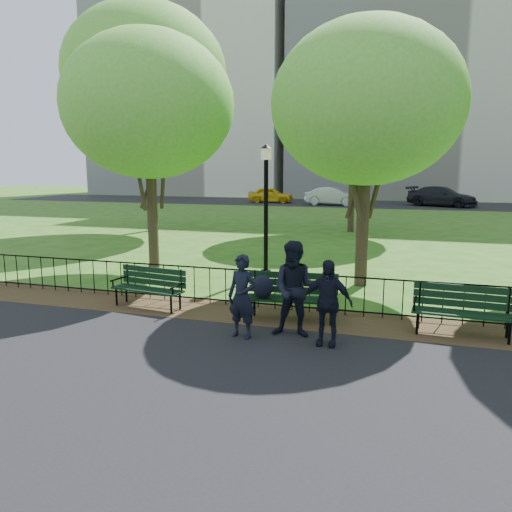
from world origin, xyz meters
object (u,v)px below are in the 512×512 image
(park_bench_right_a, at_px, (463,305))
(person_mid, at_px, (296,289))
(tree_near_w, at_px, (148,106))
(tree_near_e, at_px, (367,103))
(park_bench_main, at_px, (279,289))
(lamppost, at_px, (266,205))
(person_left, at_px, (242,296))
(tree_mid_w, at_px, (145,74))
(tree_far_c, at_px, (355,94))
(sedan_dark, at_px, (442,197))
(taxi, at_px, (271,195))
(park_bench_left_a, at_px, (150,283))
(sedan_silver, at_px, (333,196))
(person_right, at_px, (327,303))

(park_bench_right_a, distance_m, person_mid, 3.26)
(tree_near_w, relative_size, tree_near_e, 1.04)
(park_bench_main, bearing_deg, park_bench_right_a, -4.92)
(lamppost, relative_size, person_mid, 2.09)
(tree_near_e, bearing_deg, person_left, -109.43)
(tree_mid_w, xyz_separation_m, tree_far_c, (9.72, 2.60, -0.97))
(sedan_dark, bearing_deg, taxi, 113.34)
(tree_far_c, bearing_deg, taxi, 117.00)
(park_bench_main, bearing_deg, tree_far_c, 84.18)
(tree_far_c, bearing_deg, park_bench_left_a, -100.98)
(park_bench_left_a, bearing_deg, park_bench_main, 6.07)
(park_bench_left_a, height_order, sedan_silver, sedan_silver)
(person_right, distance_m, taxi, 35.56)
(person_right, xyz_separation_m, taxi, (-10.42, 33.99, -0.12))
(tree_mid_w, relative_size, sedan_dark, 2.01)
(tree_far_c, xyz_separation_m, sedan_silver, (-3.28, 16.27, -5.85))
(park_bench_right_a, height_order, sedan_silver, sedan_silver)
(tree_near_e, distance_m, sedan_dark, 29.64)
(person_left, bearing_deg, taxi, 115.31)
(tree_mid_w, bearing_deg, person_mid, -52.01)
(lamppost, bearing_deg, tree_near_w, -179.15)
(park_bench_left_a, distance_m, tree_mid_w, 15.79)
(park_bench_main, xyz_separation_m, tree_far_c, (-0.20, 15.11, 5.92))
(lamppost, bearing_deg, tree_mid_w, 135.27)
(tree_far_c, xyz_separation_m, taxi, (-9.01, 17.68, -5.91))
(tree_far_c, height_order, person_left, tree_far_c)
(tree_near_w, bearing_deg, sedan_silver, 86.44)
(park_bench_main, height_order, sedan_dark, sedan_dark)
(person_left, relative_size, sedan_dark, 0.30)
(lamppost, relative_size, person_left, 2.41)
(lamppost, distance_m, sedan_dark, 29.48)
(tree_far_c, bearing_deg, person_mid, -87.29)
(sedan_dark, bearing_deg, person_mid, -164.51)
(tree_near_w, distance_m, person_left, 8.33)
(person_right, bearing_deg, person_mid, 157.73)
(person_left, height_order, person_mid, person_mid)
(person_right, bearing_deg, park_bench_right_a, 30.90)
(tree_near_w, bearing_deg, tree_near_e, -3.09)
(tree_near_e, height_order, sedan_dark, tree_near_e)
(park_bench_right_a, bearing_deg, park_bench_left_a, -176.35)
(park_bench_right_a, relative_size, person_mid, 1.02)
(park_bench_main, height_order, tree_near_e, tree_near_e)
(sedan_silver, bearing_deg, sedan_dark, -73.11)
(park_bench_main, xyz_separation_m, sedan_silver, (-3.48, 31.38, 0.07))
(lamppost, xyz_separation_m, person_right, (2.68, -5.35, -1.30))
(tree_near_e, bearing_deg, lamppost, 171.82)
(person_left, bearing_deg, tree_far_c, 100.12)
(taxi, bearing_deg, tree_mid_w, 175.28)
(park_bench_main, distance_m, sedan_dark, 33.25)
(park_bench_right_a, bearing_deg, tree_far_c, 107.94)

